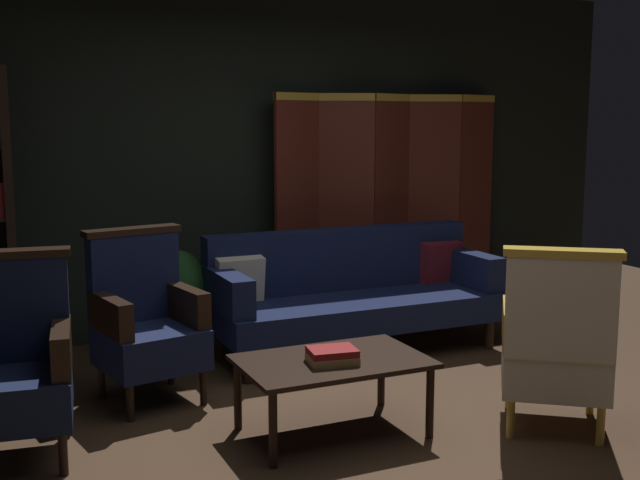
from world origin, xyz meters
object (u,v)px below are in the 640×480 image
(velvet_couch, at_px, (351,290))
(armchair_wing_left, at_px, (12,363))
(book_red_leather, at_px, (332,352))
(folding_screen, at_px, (391,203))
(book_tan_leather, at_px, (332,359))
(coffee_table, at_px, (333,367))
(armchair_wing_right, at_px, (145,321))
(potted_plant, at_px, (178,296))
(armchair_gilt_accent, at_px, (556,344))

(velvet_couch, bearing_deg, armchair_wing_left, -157.58)
(velvet_couch, bearing_deg, book_red_leather, -120.14)
(folding_screen, relative_size, book_tan_leather, 8.68)
(book_red_leather, bearing_deg, coffee_table, 63.12)
(armchair_wing_right, distance_m, potted_plant, 0.90)
(armchair_wing_left, xyz_separation_m, book_tan_leather, (1.56, -0.46, -0.05))
(folding_screen, relative_size, armchair_wing_left, 2.08)
(folding_screen, distance_m, book_red_leather, 2.77)
(coffee_table, height_order, book_tan_leather, book_tan_leather)
(armchair_wing_right, bearing_deg, book_tan_leather, -53.36)
(potted_plant, height_order, book_red_leather, potted_plant)
(folding_screen, distance_m, potted_plant, 2.06)
(armchair_wing_left, bearing_deg, book_tan_leather, -16.39)
(coffee_table, height_order, armchair_gilt_accent, armchair_gilt_accent)
(armchair_gilt_accent, distance_m, book_tan_leather, 1.23)
(armchair_gilt_accent, relative_size, book_tan_leather, 4.16)
(velvet_couch, relative_size, coffee_table, 2.12)
(armchair_wing_right, xyz_separation_m, potted_plant, (0.40, 0.80, -0.05))
(coffee_table, xyz_separation_m, book_red_leather, (-0.03, -0.06, 0.11))
(folding_screen, xyz_separation_m, velvet_couch, (-0.75, -0.76, -0.53))
(coffee_table, height_order, armchair_wing_right, armchair_wing_right)
(folding_screen, distance_m, book_tan_leather, 2.78)
(velvet_couch, relative_size, book_tan_leather, 8.49)
(book_red_leather, bearing_deg, velvet_couch, 59.86)
(folding_screen, xyz_separation_m, coffee_table, (-1.56, -2.14, -0.61))
(armchair_wing_left, distance_m, book_tan_leather, 1.62)
(potted_plant, bearing_deg, folding_screen, 10.88)
(coffee_table, distance_m, armchair_wing_left, 1.64)
(armchair_wing_left, xyz_separation_m, potted_plant, (1.19, 1.37, -0.05))
(velvet_couch, relative_size, armchair_wing_left, 2.04)
(folding_screen, height_order, armchair_gilt_accent, folding_screen)
(coffee_table, distance_m, potted_plant, 1.81)
(armchair_wing_left, xyz_separation_m, armchair_wing_right, (0.79, 0.57, 0.00))
(velvet_couch, distance_m, armchair_gilt_accent, 1.87)
(armchair_wing_right, distance_m, book_red_leather, 1.28)
(coffee_table, relative_size, armchair_wing_right, 0.96)
(book_tan_leather, height_order, book_red_leather, book_red_leather)
(armchair_wing_left, height_order, book_red_leather, armchair_wing_left)
(armchair_gilt_accent, xyz_separation_m, potted_plant, (-1.52, 2.23, -0.05))
(book_tan_leather, distance_m, book_red_leather, 0.04)
(velvet_couch, bearing_deg, potted_plant, 162.22)
(potted_plant, xyz_separation_m, book_tan_leather, (0.36, -1.83, 0.00))
(armchair_gilt_accent, bearing_deg, velvet_couch, 99.83)
(coffee_table, height_order, book_red_leather, book_red_leather)
(folding_screen, bearing_deg, armchair_gilt_accent, -99.47)
(potted_plant, bearing_deg, book_tan_leather, -78.82)
(coffee_table, bearing_deg, armchair_wing_right, 129.54)
(velvet_couch, height_order, armchair_wing_left, armchair_wing_left)
(armchair_gilt_accent, height_order, armchair_wing_right, same)
(folding_screen, xyz_separation_m, armchair_gilt_accent, (-0.43, -2.60, -0.50))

